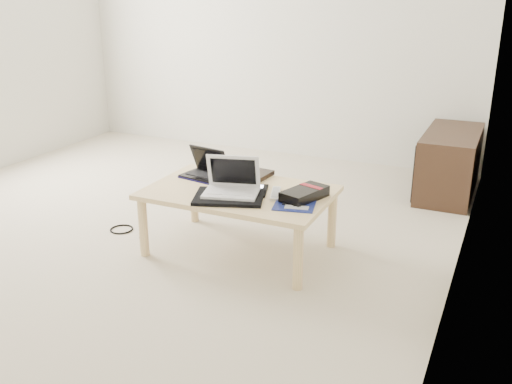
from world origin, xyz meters
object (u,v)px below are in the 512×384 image
at_px(gpu_box, 305,194).
at_px(white_laptop, 232,185).
at_px(netbook, 206,171).
at_px(coffee_table, 239,198).
at_px(media_cabinet, 449,163).

bearing_deg(gpu_box, white_laptop, -163.08).
distance_m(netbook, gpu_box, 0.73).
distance_m(coffee_table, gpu_box, 0.42).
xyz_separation_m(netbook, white_laptop, (0.31, -0.25, 0.02)).
distance_m(media_cabinet, white_laptop, 2.04).
xyz_separation_m(coffee_table, white_laptop, (0.01, -0.10, 0.11)).
height_order(media_cabinet, netbook, netbook).
relative_size(white_laptop, gpu_box, 1.10).
xyz_separation_m(white_laptop, gpu_box, (0.41, 0.12, -0.03)).
bearing_deg(media_cabinet, gpu_box, -110.67).
bearing_deg(coffee_table, media_cabinet, 58.07).
distance_m(netbook, white_laptop, 0.40).
xyz_separation_m(coffee_table, media_cabinet, (1.03, 1.65, -0.10)).
relative_size(coffee_table, white_laptop, 3.07).
bearing_deg(gpu_box, media_cabinet, 69.33).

